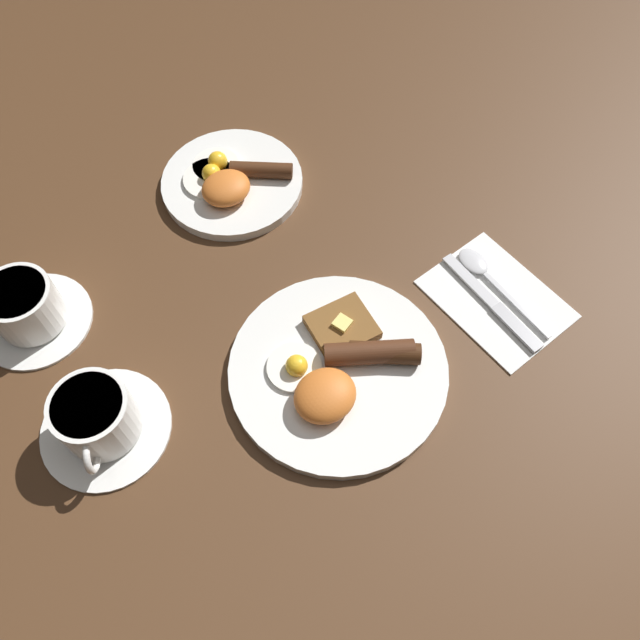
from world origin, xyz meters
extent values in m
plane|color=#4C301C|center=(0.00, 0.00, 0.00)|extent=(3.00, 3.00, 0.00)
cylinder|color=white|center=(0.00, 0.00, 0.01)|extent=(0.27, 0.27, 0.01)
cylinder|color=white|center=(-0.05, 0.03, 0.02)|extent=(0.07, 0.07, 0.01)
sphere|color=yellow|center=(-0.04, 0.03, 0.03)|extent=(0.03, 0.03, 0.03)
ellipsoid|color=orange|center=(-0.04, -0.03, 0.03)|extent=(0.08, 0.07, 0.03)
cylinder|color=#3E2110|center=(0.05, -0.02, 0.03)|extent=(0.09, 0.08, 0.03)
cylinder|color=#4A2715|center=(0.04, -0.01, 0.03)|extent=(0.11, 0.08, 0.03)
cube|color=brown|center=(0.04, 0.04, 0.02)|extent=(0.09, 0.08, 0.01)
cube|color=#F4E072|center=(0.04, 0.04, 0.03)|extent=(0.03, 0.03, 0.01)
cylinder|color=white|center=(0.05, 0.34, 0.01)|extent=(0.21, 0.21, 0.01)
cylinder|color=white|center=(0.03, 0.36, 0.02)|extent=(0.08, 0.08, 0.01)
sphere|color=yellow|center=(0.03, 0.36, 0.03)|extent=(0.03, 0.03, 0.03)
cylinder|color=white|center=(0.05, 0.38, 0.02)|extent=(0.07, 0.07, 0.01)
sphere|color=yellow|center=(0.05, 0.38, 0.03)|extent=(0.03, 0.03, 0.03)
ellipsoid|color=orange|center=(0.03, 0.32, 0.03)|extent=(0.07, 0.06, 0.03)
cylinder|color=#422412|center=(0.09, 0.32, 0.03)|extent=(0.09, 0.08, 0.02)
cylinder|color=white|center=(-0.27, 0.10, 0.00)|extent=(0.16, 0.16, 0.01)
cylinder|color=white|center=(-0.27, 0.10, 0.04)|extent=(0.09, 0.09, 0.07)
cylinder|color=#56331E|center=(-0.27, 0.10, 0.08)|extent=(0.08, 0.08, 0.00)
torus|color=white|center=(-0.29, 0.06, 0.05)|extent=(0.03, 0.04, 0.05)
cylinder|color=white|center=(-0.28, 0.29, 0.00)|extent=(0.15, 0.15, 0.01)
cylinder|color=white|center=(-0.28, 0.29, 0.04)|extent=(0.09, 0.09, 0.06)
cylinder|color=#56331E|center=(-0.28, 0.29, 0.07)|extent=(0.08, 0.08, 0.00)
cube|color=white|center=(0.24, -0.03, 0.00)|extent=(0.15, 0.19, 0.01)
cube|color=silver|center=(0.23, 0.01, 0.01)|extent=(0.02, 0.10, 0.00)
cube|color=#9E9EA3|center=(0.23, -0.08, 0.01)|extent=(0.02, 0.08, 0.01)
ellipsoid|color=silver|center=(0.25, 0.03, 0.01)|extent=(0.03, 0.05, 0.01)
cube|color=silver|center=(0.25, -0.06, 0.01)|extent=(0.01, 0.12, 0.00)
camera|label=1|loc=(-0.21, -0.26, 0.71)|focal=35.00mm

